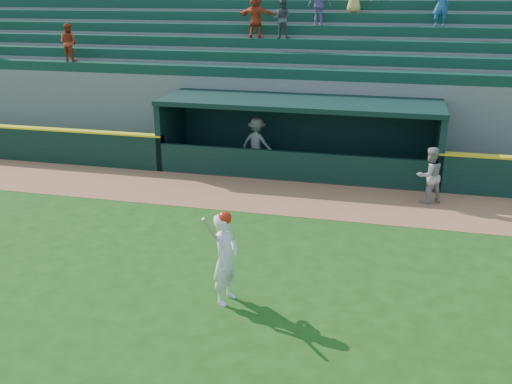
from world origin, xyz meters
TOP-DOWN VIEW (x-y plane):
  - ground at (0.00, 0.00)m, footprint 120.00×120.00m
  - warning_track at (0.00, 4.90)m, footprint 40.00×3.00m
  - dugout_player_front at (4.26, 5.46)m, footprint 1.03×0.98m
  - dugout_player_inside at (-1.46, 7.71)m, footprint 1.27×0.91m
  - dugout at (0.00, 8.00)m, footprint 9.40×2.80m
  - stands at (0.01, 12.57)m, footprint 34.50×6.25m
  - batter_at_plate at (0.10, -1.36)m, footprint 0.61×0.83m

SIDE VIEW (x-z plane):
  - ground at x=0.00m, z-range 0.00..0.00m
  - warning_track at x=0.00m, z-range 0.00..0.01m
  - dugout_player_front at x=4.26m, z-range 0.00..1.68m
  - dugout_player_inside at x=-1.46m, z-range 0.00..1.77m
  - batter_at_plate at x=0.10m, z-range -0.01..1.94m
  - dugout at x=0.00m, z-range 0.13..2.59m
  - stands at x=0.01m, z-range -1.15..5.94m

